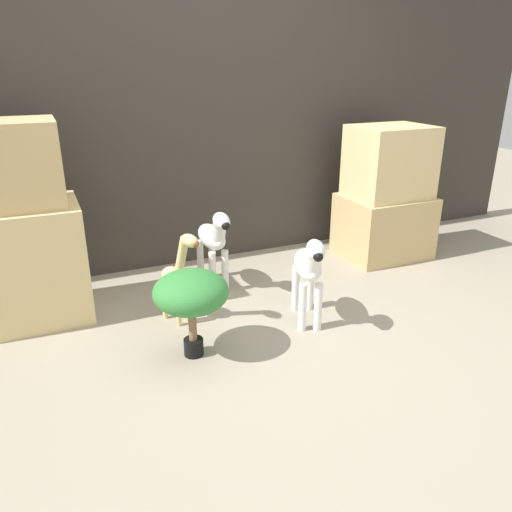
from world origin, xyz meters
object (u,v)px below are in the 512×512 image
Objects in this scene: giraffe_figurine at (178,273)px; potted_palm_front at (191,294)px; zebra_right at (309,269)px; zebra_left at (214,239)px.

giraffe_figurine is 1.23× the size of potted_palm_front.
giraffe_figurine is at bearing 155.38° from zebra_right.
zebra_left is (-0.36, 0.75, 0.00)m from zebra_right.
zebra_left is 0.56m from giraffe_figurine.
zebra_left reaches higher than potted_palm_front.
potted_palm_front is at bearing -95.03° from giraffe_figurine.
zebra_right is 1.00× the size of zebra_left.
zebra_right is 0.81m from giraffe_figurine.
zebra_left is at bearing 46.85° from giraffe_figurine.
giraffe_figurine reaches higher than potted_palm_front.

